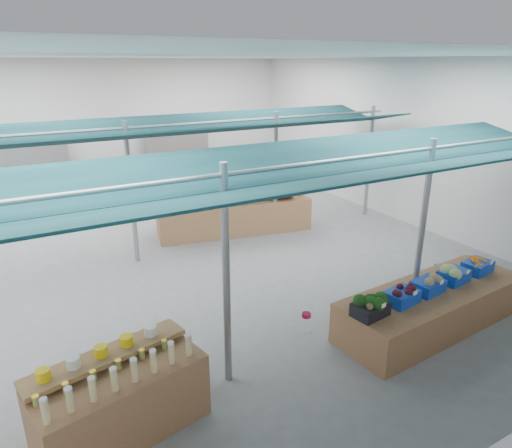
# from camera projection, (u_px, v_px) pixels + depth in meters

# --- Properties ---
(floor) EXTENTS (13.00, 13.00, 0.00)m
(floor) POSITION_uv_depth(u_px,v_px,m) (189.00, 259.00, 9.98)
(floor) COLOR slate
(floor) RESTS_ON ground
(hall) EXTENTS (13.00, 13.00, 13.00)m
(hall) POSITION_uv_depth(u_px,v_px,m) (160.00, 129.00, 10.27)
(hall) COLOR silver
(hall) RESTS_ON ground
(pole_grid) EXTENTS (10.00, 4.60, 3.00)m
(pole_grid) POSITION_uv_depth(u_px,v_px,m) (259.00, 194.00, 8.28)
(pole_grid) COLOR gray
(pole_grid) RESTS_ON floor
(awnings) EXTENTS (9.50, 7.08, 0.30)m
(awnings) POSITION_uv_depth(u_px,v_px,m) (259.00, 141.00, 7.96)
(awnings) COLOR black
(awnings) RESTS_ON pole_grid
(back_shelving_left) EXTENTS (2.00, 0.50, 2.00)m
(back_shelving_left) POSITION_uv_depth(u_px,v_px,m) (33.00, 173.00, 13.42)
(back_shelving_left) COLOR #B23F33
(back_shelving_left) RESTS_ON floor
(back_shelving_right) EXTENTS (2.00, 0.50, 2.00)m
(back_shelving_right) POSITION_uv_depth(u_px,v_px,m) (178.00, 158.00, 15.49)
(back_shelving_right) COLOR #B23F33
(back_shelving_right) RESTS_ON floor
(bottle_shelf) EXTENTS (2.02, 1.46, 1.12)m
(bottle_shelf) POSITION_uv_depth(u_px,v_px,m) (120.00, 398.00, 5.22)
(bottle_shelf) COLOR brown
(bottle_shelf) RESTS_ON floor
(veg_counter) EXTENTS (3.47, 1.36, 0.66)m
(veg_counter) POSITION_uv_depth(u_px,v_px,m) (432.00, 307.00, 7.39)
(veg_counter) COLOR brown
(veg_counter) RESTS_ON floor
(fruit_counter) EXTENTS (3.92, 1.65, 0.82)m
(fruit_counter) POSITION_uv_depth(u_px,v_px,m) (235.00, 217.00, 11.46)
(fruit_counter) COLOR brown
(fruit_counter) RESTS_ON floor
(far_counter) EXTENTS (5.47, 1.82, 0.97)m
(far_counter) POSITION_uv_depth(u_px,v_px,m) (185.00, 189.00, 13.65)
(far_counter) COLOR brown
(far_counter) RESTS_ON floor
(crate_stack) EXTENTS (0.53, 0.43, 0.56)m
(crate_stack) POSITION_uv_depth(u_px,v_px,m) (449.00, 280.00, 8.42)
(crate_stack) COLOR #113FB9
(crate_stack) RESTS_ON floor
(vendor_left) EXTENTS (0.62, 0.47, 1.52)m
(vendor_left) POSITION_uv_depth(u_px,v_px,m) (173.00, 199.00, 11.69)
(vendor_left) COLOR #194BA7
(vendor_left) RESTS_ON floor
(vendor_right) EXTENTS (0.84, 0.71, 1.52)m
(vendor_right) POSITION_uv_depth(u_px,v_px,m) (236.00, 190.00, 12.52)
(vendor_right) COLOR maroon
(vendor_right) RESTS_ON floor
(crate_broccoli) EXTENTS (0.54, 0.43, 0.35)m
(crate_broccoli) POSITION_uv_depth(u_px,v_px,m) (371.00, 306.00, 6.47)
(crate_broccoli) COLOR black
(crate_broccoli) RESTS_ON veg_counter
(crate_beets) EXTENTS (0.54, 0.43, 0.29)m
(crate_beets) POSITION_uv_depth(u_px,v_px,m) (402.00, 295.00, 6.82)
(crate_beets) COLOR #113FB9
(crate_beets) RESTS_ON veg_counter
(crate_celeriac) EXTENTS (0.54, 0.43, 0.31)m
(crate_celeriac) POSITION_uv_depth(u_px,v_px,m) (428.00, 284.00, 7.13)
(crate_celeriac) COLOR #113FB9
(crate_celeriac) RESTS_ON veg_counter
(crate_cabbage) EXTENTS (0.54, 0.43, 0.35)m
(crate_cabbage) POSITION_uv_depth(u_px,v_px,m) (454.00, 273.00, 7.47)
(crate_cabbage) COLOR #113FB9
(crate_cabbage) RESTS_ON veg_counter
(crate_carrots) EXTENTS (0.54, 0.43, 0.29)m
(crate_carrots) POSITION_uv_depth(u_px,v_px,m) (477.00, 266.00, 7.82)
(crate_carrots) COLOR #113FB9
(crate_carrots) RESTS_ON veg_counter
(sparrow) EXTENTS (0.12, 0.09, 0.11)m
(sparrow) POSITION_uv_depth(u_px,v_px,m) (370.00, 306.00, 6.27)
(sparrow) COLOR brown
(sparrow) RESTS_ON crate_broccoli
(pole_ribbon) EXTENTS (0.12, 0.12, 0.28)m
(pole_ribbon) POSITION_uv_depth(u_px,v_px,m) (307.00, 317.00, 5.70)
(pole_ribbon) COLOR #B30B30
(pole_ribbon) RESTS_ON pole_grid
(apple_heap_yellow) EXTENTS (2.02, 1.39, 0.27)m
(apple_heap_yellow) POSITION_uv_depth(u_px,v_px,m) (199.00, 199.00, 10.93)
(apple_heap_yellow) COLOR #997247
(apple_heap_yellow) RESTS_ON fruit_counter
(apple_heap_red) EXTENTS (1.65, 1.23, 0.27)m
(apple_heap_red) POSITION_uv_depth(u_px,v_px,m) (265.00, 193.00, 11.41)
(apple_heap_red) COLOR #997247
(apple_heap_red) RESTS_ON fruit_counter
(pineapple) EXTENTS (0.14, 0.14, 0.39)m
(pineapple) POSITION_uv_depth(u_px,v_px,m) (300.00, 189.00, 11.68)
(pineapple) COLOR #8C6019
(pineapple) RESTS_ON fruit_counter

